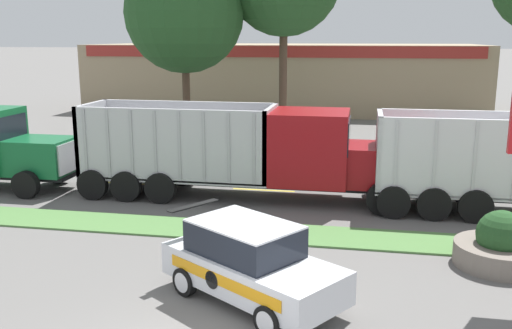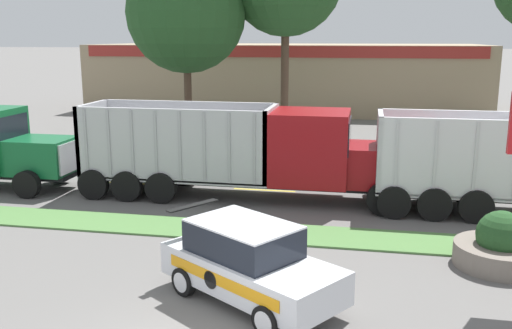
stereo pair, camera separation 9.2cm
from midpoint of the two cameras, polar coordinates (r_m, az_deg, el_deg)
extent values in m
cube|color=#517F42|center=(17.23, 0.27, -6.77)|extent=(120.00, 1.77, 0.06)
cube|color=yellow|center=(26.03, -23.16, -1.17)|extent=(2.40, 0.14, 0.01)
cube|color=yellow|center=(23.46, -12.15, -1.85)|extent=(2.40, 0.14, 0.01)
cube|color=yellow|center=(21.94, 0.96, -2.57)|extent=(2.40, 0.14, 0.01)
cube|color=yellow|center=(21.70, 15.16, -3.19)|extent=(2.40, 0.14, 0.01)
cube|color=#146033|center=(23.11, -20.52, 0.83)|extent=(2.30, 1.89, 1.33)
cube|color=#B7B7BC|center=(22.52, -17.95, 0.73)|extent=(0.06, 1.62, 1.13)
cube|color=black|center=(23.55, -23.05, 3.23)|extent=(0.04, 1.96, 1.09)
cylinder|color=black|center=(22.36, -21.85, -1.87)|extent=(1.01, 0.30, 1.01)
cylinder|color=black|center=(24.23, -18.98, -0.58)|extent=(1.01, 0.30, 1.01)
cube|color=black|center=(20.78, -0.69, -1.61)|extent=(12.09, 1.43, 0.18)
cube|color=maroon|center=(20.21, 12.80, -0.07)|extent=(2.46, 2.13, 1.38)
cube|color=#B7B7BC|center=(20.29, 16.35, -0.22)|extent=(0.06, 1.82, 1.17)
cube|color=maroon|center=(20.16, 5.60, 1.80)|extent=(2.66, 2.59, 2.51)
cube|color=black|center=(20.01, 9.47, 2.88)|extent=(0.04, 2.21, 1.13)
cylinder|color=silver|center=(19.42, 1.19, 3.25)|extent=(0.14, 0.14, 1.21)
cube|color=#B7B7BC|center=(21.39, -7.41, -0.89)|extent=(6.97, 2.59, 0.12)
cube|color=#B7B7BC|center=(20.32, 1.65, 2.19)|extent=(0.16, 2.59, 2.56)
cube|color=#B7B7BC|center=(22.44, -15.81, 2.71)|extent=(0.16, 2.59, 2.56)
cube|color=#B7B7BC|center=(20.00, -8.61, 1.88)|extent=(6.97, 0.16, 2.56)
cube|color=#B7B7BC|center=(22.27, -6.53, 3.04)|extent=(6.97, 0.16, 2.56)
cube|color=#A3A3A8|center=(21.12, -16.53, 2.07)|extent=(0.10, 0.04, 2.43)
cube|color=#A3A3A8|center=(20.74, -14.39, 2.01)|extent=(0.10, 0.04, 2.43)
cube|color=#A3A3A8|center=(20.38, -12.17, 1.94)|extent=(0.10, 0.04, 2.43)
cube|color=#A3A3A8|center=(20.06, -9.88, 1.87)|extent=(0.10, 0.04, 2.43)
cube|color=#A3A3A8|center=(19.77, -7.51, 1.79)|extent=(0.10, 0.04, 2.43)
cube|color=#A3A3A8|center=(19.51, -5.08, 1.71)|extent=(0.10, 0.04, 2.43)
cube|color=#A3A3A8|center=(19.29, -2.59, 1.62)|extent=(0.10, 0.04, 2.43)
cube|color=#A3A3A8|center=(19.11, -0.05, 1.52)|extent=(0.10, 0.04, 2.43)
cylinder|color=black|center=(19.18, 12.77, -3.43)|extent=(1.10, 0.30, 1.10)
cylinder|color=black|center=(21.65, 12.60, -1.58)|extent=(1.10, 0.30, 1.10)
cylinder|color=black|center=(21.40, -15.84, -1.93)|extent=(1.10, 0.30, 1.10)
cylinder|color=black|center=(23.64, -13.08, -0.41)|extent=(1.10, 0.30, 1.10)
cylinder|color=black|center=(20.86, -12.68, -2.12)|extent=(1.10, 0.30, 1.10)
cylinder|color=black|center=(23.15, -10.18, -0.56)|extent=(1.10, 0.30, 1.10)
cylinder|color=black|center=(20.39, -9.37, -2.32)|extent=(1.10, 0.30, 1.10)
cylinder|color=black|center=(22.73, -7.15, -0.70)|extent=(1.10, 0.30, 1.10)
cube|color=silver|center=(20.40, 22.04, -2.42)|extent=(7.16, 2.36, 0.12)
cube|color=silver|center=(19.74, 12.33, 1.48)|extent=(0.16, 2.36, 2.51)
cube|color=silver|center=(19.08, 22.95, 0.39)|extent=(7.16, 0.16, 2.51)
cube|color=silver|center=(21.20, 21.77, 1.62)|extent=(7.16, 0.16, 2.51)
cube|color=#BCBCC1|center=(18.58, 13.99, 0.71)|extent=(0.10, 0.04, 2.39)
cube|color=#BCBCC1|center=(18.69, 17.64, 0.56)|extent=(0.10, 0.04, 2.39)
cube|color=#BCBCC1|center=(18.87, 21.24, 0.40)|extent=(0.10, 0.04, 2.39)
cylinder|color=black|center=(18.98, 13.76, -3.69)|extent=(1.08, 0.30, 1.08)
cylinder|color=black|center=(21.21, 13.49, -1.95)|extent=(1.08, 0.30, 1.08)
cylinder|color=black|center=(19.09, 17.55, -3.83)|extent=(1.08, 0.30, 1.08)
cylinder|color=black|center=(21.31, 16.88, -2.09)|extent=(1.08, 0.30, 1.08)
cylinder|color=black|center=(19.28, 21.28, -3.94)|extent=(1.08, 0.30, 1.08)
cylinder|color=black|center=(21.49, 20.22, -2.21)|extent=(1.08, 0.30, 1.08)
cube|color=silver|center=(12.77, -0.25, -10.69)|extent=(4.52, 3.88, 0.73)
cube|color=black|center=(12.68, -1.07, -7.46)|extent=(2.82, 2.63, 0.67)
cube|color=silver|center=(12.57, -1.07, -5.93)|extent=(2.82, 2.63, 0.04)
cube|color=black|center=(13.82, -6.15, -4.09)|extent=(0.98, 1.32, 0.03)
cube|color=orange|center=(12.17, -3.40, -11.57)|extent=(2.81, 1.91, 0.26)
cylinder|color=black|center=(12.42, -4.39, -11.44)|extent=(0.34, 0.23, 0.40)
cylinder|color=black|center=(11.54, 1.31, -15.39)|extent=(0.66, 0.54, 0.66)
cylinder|color=silver|center=(11.48, 0.93, -15.56)|extent=(0.39, 0.27, 0.46)
cylinder|color=black|center=(12.73, 6.88, -12.69)|extent=(0.66, 0.54, 0.66)
cylinder|color=silver|center=(12.80, 7.18, -12.53)|extent=(0.39, 0.27, 0.46)
cylinder|color=black|center=(13.31, -7.03, -11.52)|extent=(0.66, 0.54, 0.66)
cylinder|color=silver|center=(13.25, -7.40, -11.64)|extent=(0.39, 0.27, 0.46)
cylinder|color=black|center=(14.34, -1.48, -9.59)|extent=(0.66, 0.54, 0.66)
cylinder|color=silver|center=(14.41, -1.17, -9.48)|extent=(0.39, 0.27, 0.46)
cylinder|color=slate|center=(16.08, 23.33, -8.33)|extent=(2.30, 2.30, 0.58)
sphere|color=#234C23|center=(15.90, 23.50, -6.50)|extent=(1.26, 1.26, 1.26)
cube|color=#9E896B|center=(47.63, 3.23, 8.80)|extent=(30.50, 12.00, 5.18)
cube|color=maroon|center=(41.55, 2.11, 11.21)|extent=(28.97, 0.10, 0.80)
cylinder|color=brown|center=(34.19, -6.74, 7.26)|extent=(0.45, 0.45, 5.22)
sphere|color=#234C23|center=(34.07, -6.94, 14.82)|extent=(6.89, 6.89, 6.89)
cylinder|color=brown|center=(34.82, 2.97, 9.12)|extent=(0.48, 0.48, 7.26)
camera|label=1|loc=(0.05, -89.84, 0.04)|focal=40.00mm
camera|label=2|loc=(0.05, 90.16, -0.04)|focal=40.00mm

